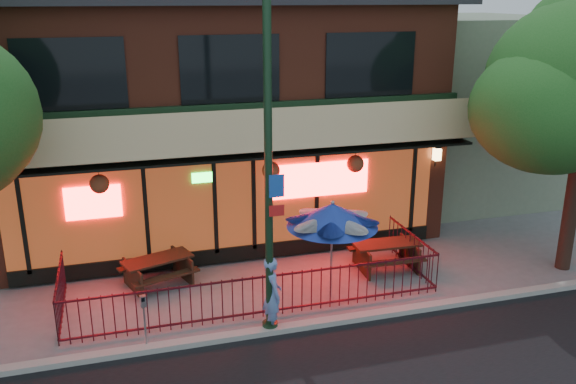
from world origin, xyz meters
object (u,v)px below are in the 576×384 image
street_light (269,187)px  parking_meter_near (144,313)px  picnic_table_left (158,267)px  patio_umbrella (332,215)px  picnic_table_right (386,252)px  pedestrian (272,294)px

street_light → parking_meter_near: 3.45m
street_light → picnic_table_left: 4.39m
street_light → patio_umbrella: street_light is taller
street_light → patio_umbrella: 2.35m
picnic_table_right → pedestrian: bearing=-149.7°
picnic_table_left → parking_meter_near: size_ratio=1.65×
picnic_table_left → parking_meter_near: 2.86m
street_light → parking_meter_near: size_ratio=5.94×
picnic_table_right → patio_umbrella: patio_umbrella is taller
picnic_table_left → picnic_table_right: bearing=-6.9°
patio_umbrella → parking_meter_near: (-4.26, -1.10, -1.21)m
street_light → parking_meter_near: (-2.52, 0.00, -2.35)m
picnic_table_left → patio_umbrella: bearing=-24.2°
picnic_table_right → patio_umbrella: size_ratio=0.74×
picnic_table_right → pedestrian: pedestrian is taller
street_light → picnic_table_right: (3.60, 2.12, -2.68)m
street_light → picnic_table_right: 4.96m
street_light → picnic_table_left: (-2.05, 2.80, -2.69)m
street_light → pedestrian: 2.33m
picnic_table_right → parking_meter_near: bearing=-160.9°
parking_meter_near → pedestrian: bearing=1.1°
picnic_table_left → parking_meter_near: (-0.47, -2.80, 0.34)m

